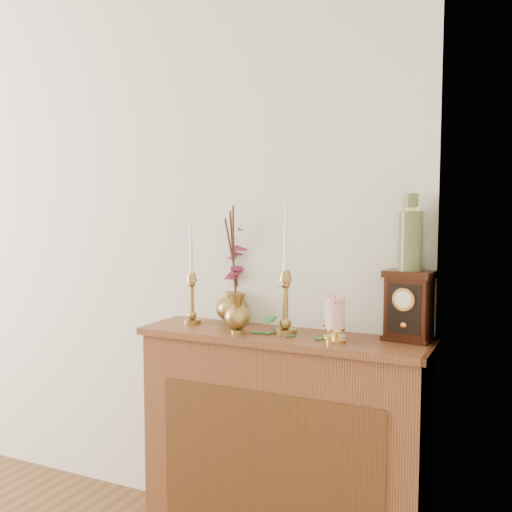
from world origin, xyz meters
The scene contains 10 objects.
console_shelf centered at (1.40, 2.10, 0.44)m, with size 1.24×0.34×0.93m.
candlestick_left centered at (0.95, 2.11, 1.09)m, with size 0.08×0.08×0.48m.
candlestick_center centered at (1.42, 2.09, 1.11)m, with size 0.09×0.09×0.55m.
bud_vase centered at (1.24, 2.01, 1.01)m, with size 0.11×0.11×0.17m.
ginger_jar centered at (1.11, 2.25, 1.17)m, with size 0.22×0.23×0.53m.
pillar_candle_left centered at (1.64, 2.08, 1.03)m, with size 0.09×0.09×0.18m.
pillar_candle_right centered at (1.65, 2.04, 1.02)m, with size 0.08×0.08×0.16m.
ivy_garland centered at (1.41, 2.13, 0.94)m, with size 0.39×0.16×0.07m.
mantel_clock centered at (1.90, 2.20, 1.07)m, with size 0.20×0.16×0.28m.
ceramic_vase centered at (1.90, 2.20, 1.34)m, with size 0.09×0.09×0.30m.
Camera 1 is at (2.36, -0.17, 1.47)m, focal length 42.00 mm.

